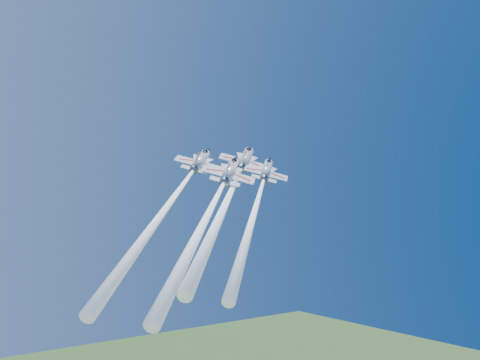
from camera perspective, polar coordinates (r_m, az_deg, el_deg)
jet_lead at (r=93.91m, az=-1.03°, el=-1.38°), size 30.89×40.38×45.54m
jet_left at (r=87.27m, az=-7.22°, el=-2.04°), size 29.76×39.43×46.19m
jet_right at (r=89.56m, az=1.77°, el=-2.64°), size 27.01×35.54×40.86m
jet_slot at (r=83.72m, az=-3.10°, el=-3.03°), size 28.67×37.29×41.50m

